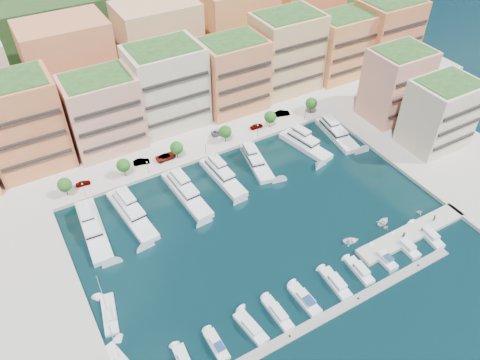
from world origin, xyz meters
The scene contains 59 objects.
ground centered at (0.00, 0.00, 0.00)m, with size 400.00×400.00×0.00m, color black.
north_quay centered at (0.00, 62.00, 0.00)m, with size 220.00×64.00×2.00m, color #9E998E.
east_quay centered at (62.00, -8.00, 0.00)m, with size 34.00×76.00×2.00m, color #9E998E.
hillside centered at (0.00, 110.00, 0.00)m, with size 240.00×40.00×58.00m, color #213314.
south_pontoon centered at (-3.00, -30.00, 0.00)m, with size 72.00×2.20×0.35m, color gray.
finger_pier centered at (30.00, -22.00, 0.00)m, with size 32.00×5.00×2.00m, color #9E998E.
apartment_1 centered at (-44.00, 51.99, 14.31)m, with size 20.00×16.50×26.80m.
apartment_2 centered at (-23.00, 49.99, 12.31)m, with size 20.00×15.50×22.80m.
apartment_3 centered at (-2.00, 51.99, 13.81)m, with size 22.00×16.50×25.80m.
apartment_4 centered at (20.00, 49.99, 12.81)m, with size 20.00×15.50×23.80m.
apartment_5 centered at (42.00, 51.99, 14.31)m, with size 22.00×16.50×26.80m.
apartment_6 centered at (64.00, 49.99, 12.31)m, with size 20.00×15.50×22.80m.
apartment_7 centered at (84.00, 47.99, 13.31)m, with size 22.00×16.50×24.80m.
apartment_east_a centered at (62.00, 19.99, 12.31)m, with size 18.00×14.50×22.80m.
apartment_east_b centered at (62.00, 1.99, 11.31)m, with size 18.00×14.50×20.80m.
backblock_1 centered at (-25.00, 74.00, 16.00)m, with size 26.00×18.00×30.00m, color #D5854F.
backblock_2 centered at (5.00, 74.00, 16.00)m, with size 26.00×18.00×30.00m, color tan.
backblock_3 centered at (35.00, 74.00, 16.00)m, with size 26.00×18.00×30.00m, color #D58C4E.
backblock_4 centered at (65.00, 74.00, 16.00)m, with size 26.00×18.00×30.00m, color #D88248.
tree_0 centered at (-40.00, 33.50, 4.74)m, with size 3.80×3.80×5.65m.
tree_1 centered at (-24.00, 33.50, 4.74)m, with size 3.80×3.80×5.65m.
tree_2 centered at (-8.00, 33.50, 4.74)m, with size 3.80×3.80×5.65m.
tree_3 centered at (8.00, 33.50, 4.74)m, with size 3.80×3.80×5.65m.
tree_4 centered at (24.00, 33.50, 4.74)m, with size 3.80×3.80×5.65m.
tree_5 centered at (40.00, 33.50, 4.74)m, with size 3.80×3.80×5.65m.
lamppost_0 centered at (-36.00, 31.20, 3.83)m, with size 0.30×0.30×4.20m.
lamppost_1 centered at (-18.00, 31.20, 3.83)m, with size 0.30×0.30×4.20m.
lamppost_2 centered at (0.00, 31.20, 3.83)m, with size 0.30×0.30×4.20m.
lamppost_3 centered at (18.00, 31.20, 3.83)m, with size 0.30×0.30×4.20m.
lamppost_4 centered at (36.00, 31.20, 3.83)m, with size 0.30×0.30×4.20m.
yacht_0 centered at (-37.81, 18.78, 1.21)m, with size 6.42×22.61×7.30m.
yacht_1 centered at (-27.74, 18.98, 1.09)m, with size 6.91×22.10×7.30m.
yacht_2 centered at (-12.33, 19.18, 1.21)m, with size 5.89×21.66×7.30m.
yacht_3 centered at (-0.56, 20.28, 1.21)m, with size 5.47×19.23×7.30m.
yacht_4 centered at (11.07, 20.90, 1.09)m, with size 7.79×18.13×7.30m.
yacht_5 centered at (28.14, 20.70, 1.21)m, with size 8.12×18.68×7.30m.
yacht_6 centered at (40.18, 20.43, 1.21)m, with size 7.48×19.22×7.30m.
cruiser_1 centered at (-25.78, -24.60, 0.57)m, with size 2.43×7.33×2.66m.
cruiser_2 centered at (-17.83, -24.60, 0.55)m, with size 3.86×9.06×2.55m.
cruiser_3 centered at (-11.28, -24.60, 0.55)m, with size 2.60×9.11×2.55m.
cruiser_4 centered at (-4.33, -24.62, 0.57)m, with size 3.09×8.88×2.66m.
cruiser_5 centered at (4.17, -24.60, 0.55)m, with size 3.23×9.08×2.55m.
cruiser_6 centered at (11.14, -24.59, 0.55)m, with size 3.13×8.16×2.55m.
cruiser_7 centered at (18.30, -24.60, 0.57)m, with size 2.68×7.36×2.66m.
cruiser_8 centered at (25.48, -24.58, 0.55)m, with size 2.77×7.71×2.55m.
cruiser_9 centered at (33.02, -24.60, 0.55)m, with size 3.69×9.40×2.55m.
sailboat_1 centered at (-41.92, -6.98, 0.31)m, with size 4.71×10.52×13.20m.
tender_2 centered at (26.69, -15.61, 0.41)m, with size 2.80×3.92×0.81m, color white.
tender_1 centered at (25.84, -17.36, 0.42)m, with size 1.37×1.58×0.83m, color beige.
tender_0 centered at (15.40, -16.44, 0.41)m, with size 2.86×4.00×0.83m, color white.
tender_3 centered at (37.23, -17.64, 0.44)m, with size 1.45×1.68×0.88m, color beige.
car_0 centered at (-35.26, 35.50, 1.66)m, with size 1.56×3.89×1.32m, color gray.
car_1 centered at (-18.13, 36.27, 1.77)m, with size 1.62×4.64×1.53m, color gray.
car_2 centered at (-11.10, 34.81, 1.84)m, with size 2.79×6.06×1.68m, color gray.
car_3 centered at (8.40, 37.82, 1.84)m, with size 2.34×5.76×1.67m, color gray.
car_4 centered at (19.95, 35.02, 1.72)m, with size 1.70×4.22×1.44m, color gray.
car_5 centered at (31.11, 37.03, 1.82)m, with size 1.73×4.97×1.64m, color gray.
person_0 centered at (26.60, -22.28, 1.96)m, with size 0.70×0.46×1.91m, color #262C4D.
person_1 centered at (37.32, -21.93, 1.92)m, with size 0.90×0.70×1.85m, color #46302A.
Camera 1 is at (-45.81, -68.55, 86.20)m, focal length 35.00 mm.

